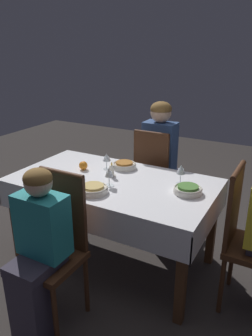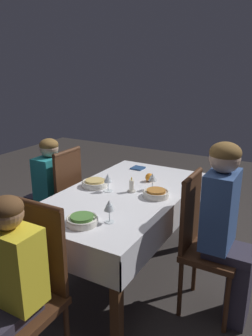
# 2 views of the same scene
# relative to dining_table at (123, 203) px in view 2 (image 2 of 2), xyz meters

# --- Properties ---
(ground_plane) EXTENTS (8.00, 8.00, 0.00)m
(ground_plane) POSITION_rel_dining_table_xyz_m (0.00, 0.00, -0.65)
(ground_plane) COLOR #332D2B
(dining_table) EXTENTS (1.55, 0.86, 0.73)m
(dining_table) POSITION_rel_dining_table_xyz_m (0.00, 0.00, 0.00)
(dining_table) COLOR silver
(dining_table) RESTS_ON ground_plane
(chair_north) EXTENTS (0.36, 0.37, 0.99)m
(chair_north) POSITION_rel_dining_table_xyz_m (0.06, 0.66, -0.11)
(chair_north) COLOR #472816
(chair_north) RESTS_ON ground_plane
(chair_south) EXTENTS (0.36, 0.37, 0.99)m
(chair_south) POSITION_rel_dining_table_xyz_m (-0.03, -0.66, -0.11)
(chair_south) COLOR #472816
(chair_south) RESTS_ON ground_plane
(chair_east) EXTENTS (0.37, 0.36, 0.99)m
(chair_east) POSITION_rel_dining_table_xyz_m (1.00, 0.01, -0.11)
(chair_east) COLOR #472816
(chair_east) RESTS_ON ground_plane
(person_adult_denim) EXTENTS (0.30, 0.34, 1.23)m
(person_adult_denim) POSITION_rel_dining_table_xyz_m (0.06, 0.80, 0.05)
(person_adult_denim) COLOR #383342
(person_adult_denim) RESTS_ON ground_plane
(person_child_teal) EXTENTS (0.30, 0.33, 1.07)m
(person_child_teal) POSITION_rel_dining_table_xyz_m (-0.03, -0.82, -0.06)
(person_child_teal) COLOR #383342
(person_child_teal) RESTS_ON ground_plane
(person_child_yellow) EXTENTS (0.33, 0.30, 1.09)m
(person_child_yellow) POSITION_rel_dining_table_xyz_m (1.16, 0.01, -0.05)
(person_child_yellow) COLOR #383342
(person_child_yellow) RESTS_ON ground_plane
(bowl_north) EXTENTS (0.19, 0.19, 0.06)m
(bowl_north) POSITION_rel_dining_table_xyz_m (-0.04, 0.26, 0.11)
(bowl_north) COLOR silver
(bowl_north) RESTS_ON dining_table
(wine_glass_north) EXTENTS (0.07, 0.07, 0.14)m
(wine_glass_north) POSITION_rel_dining_table_xyz_m (-0.16, 0.17, 0.19)
(wine_glass_north) COLOR white
(wine_glass_north) RESTS_ON dining_table
(bowl_south) EXTENTS (0.21, 0.21, 0.06)m
(bowl_south) POSITION_rel_dining_table_xyz_m (-0.00, -0.27, 0.11)
(bowl_south) COLOR silver
(bowl_south) RESTS_ON dining_table
(wine_glass_south) EXTENTS (0.07, 0.07, 0.14)m
(wine_glass_south) POSITION_rel_dining_table_xyz_m (0.04, -0.11, 0.19)
(wine_glass_south) COLOR white
(wine_glass_south) RESTS_ON dining_table
(bowl_east) EXTENTS (0.20, 0.20, 0.06)m
(bowl_east) POSITION_rel_dining_table_xyz_m (0.58, 0.04, 0.11)
(bowl_east) COLOR silver
(bowl_east) RESTS_ON dining_table
(wine_glass_east) EXTENTS (0.07, 0.07, 0.15)m
(wine_glass_east) POSITION_rel_dining_table_xyz_m (0.48, 0.18, 0.19)
(wine_glass_east) COLOR white
(wine_glass_east) RESTS_ON dining_table
(candle_centerpiece) EXTENTS (0.07, 0.07, 0.12)m
(candle_centerpiece) POSITION_rel_dining_table_xyz_m (-0.04, 0.05, 0.13)
(candle_centerpiece) COLOR beige
(candle_centerpiece) RESTS_ON dining_table
(orange_fruit) EXTENTS (0.07, 0.07, 0.07)m
(orange_fruit) POSITION_rel_dining_table_xyz_m (-0.32, 0.07, 0.12)
(orange_fruit) COLOR orange
(orange_fruit) RESTS_ON dining_table
(napkin_red_folded) EXTENTS (0.12, 0.11, 0.01)m
(napkin_red_folded) POSITION_rel_dining_table_xyz_m (-0.59, -0.18, 0.09)
(napkin_red_folded) COLOR navy
(napkin_red_folded) RESTS_ON dining_table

